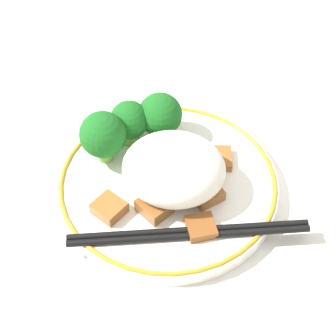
{
  "coord_description": "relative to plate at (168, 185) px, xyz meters",
  "views": [
    {
      "loc": [
        -0.05,
        0.36,
        0.45
      ],
      "look_at": [
        0.0,
        0.0,
        0.04
      ],
      "focal_mm": 60.0,
      "sensor_mm": 36.0,
      "label": 1
    }
  ],
  "objects": [
    {
      "name": "meat_near_front",
      "position": [
        0.01,
        0.04,
        0.01
      ],
      "size": [
        0.04,
        0.04,
        0.01
      ],
      "color": "brown",
      "rests_on": "plate"
    },
    {
      "name": "meat_near_back",
      "position": [
        0.05,
        0.05,
        0.01
      ],
      "size": [
        0.04,
        0.04,
        0.01
      ],
      "color": "#995B28",
      "rests_on": "plate"
    },
    {
      "name": "meat_near_left",
      "position": [
        -0.04,
        0.05,
        0.01
      ],
      "size": [
        0.03,
        0.03,
        0.01
      ],
      "color": "brown",
      "rests_on": "plate"
    },
    {
      "name": "ground_plane",
      "position": [
        0.0,
        0.0,
        -0.01
      ],
      "size": [
        3.0,
        3.0,
        0.0
      ],
      "primitive_type": "plane",
      "color": "silver"
    },
    {
      "name": "chopsticks",
      "position": [
        -0.03,
        0.06,
        0.01
      ],
      "size": [
        0.22,
        0.06,
        0.01
      ],
      "color": "black",
      "rests_on": "plate"
    },
    {
      "name": "meat_on_rice_edge",
      "position": [
        -0.04,
        0.01,
        0.01
      ],
      "size": [
        0.04,
        0.04,
        0.01
      ],
      "color": "#995B28",
      "rests_on": "plate"
    },
    {
      "name": "broccoli_back_left",
      "position": [
        0.02,
        -0.06,
        0.04
      ],
      "size": [
        0.05,
        0.05,
        0.05
      ],
      "color": "#72AD4C",
      "rests_on": "plate"
    },
    {
      "name": "broccoli_back_right",
      "position": [
        0.07,
        -0.02,
        0.04
      ],
      "size": [
        0.05,
        0.05,
        0.06
      ],
      "color": "#72AD4C",
      "rests_on": "plate"
    },
    {
      "name": "meat_near_right",
      "position": [
        -0.05,
        -0.03,
        0.01
      ],
      "size": [
        0.03,
        0.03,
        0.01
      ],
      "color": "#995B28",
      "rests_on": "plate"
    },
    {
      "name": "plate",
      "position": [
        0.0,
        0.0,
        0.0
      ],
      "size": [
        0.22,
        0.22,
        0.02
      ],
      "color": "white",
      "rests_on": "ground_plane"
    },
    {
      "name": "broccoli_back_center",
      "position": [
        0.05,
        -0.05,
        0.03
      ],
      "size": [
        0.04,
        0.04,
        0.05
      ],
      "color": "#72AD4C",
      "rests_on": "plate"
    },
    {
      "name": "rice_mound",
      "position": [
        -0.01,
        0.01,
        0.03
      ],
      "size": [
        0.1,
        0.09,
        0.06
      ],
      "color": "white",
      "rests_on": "plate"
    }
  ]
}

